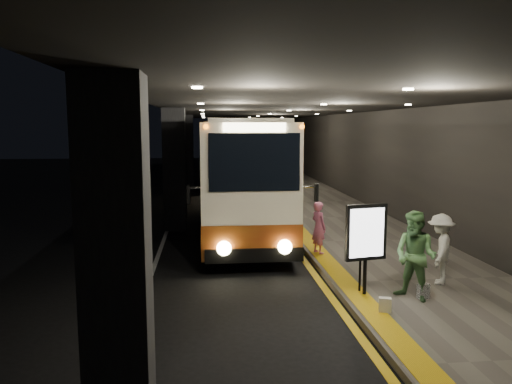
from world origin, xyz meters
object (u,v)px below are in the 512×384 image
info_sign (366,234)px  passenger_waiting_white (440,249)px  coach_second (223,154)px  bag_plain (385,305)px  coach_main (238,178)px  passenger_boarding (319,228)px  passenger_waiting_green (415,256)px  bag_polka (423,291)px  stanchion_post (360,268)px  coach_third (220,149)px

info_sign → passenger_waiting_white: bearing=5.8°
coach_second → bag_plain: bearing=-86.2°
coach_main → passenger_boarding: bearing=-65.6°
coach_main → info_sign: (2.20, -8.06, -0.36)m
passenger_boarding → passenger_waiting_green: 4.15m
passenger_boarding → bag_plain: (0.27, -4.61, -0.60)m
coach_main → passenger_waiting_green: (3.12, -8.48, -0.76)m
coach_second → bag_polka: size_ratio=40.34×
bag_plain → stanchion_post: (-0.11, 1.27, 0.39)m
passenger_waiting_white → bag_plain: (-1.89, -1.63, -0.67)m
coach_third → passenger_boarding: bearing=-85.3°
coach_third → passenger_waiting_white: coach_third is taller
coach_third → stanchion_post: (2.02, -34.83, -1.02)m
coach_second → passenger_waiting_white: bearing=-81.1°
passenger_boarding → passenger_waiting_white: (2.16, -2.98, 0.07)m
stanchion_post → passenger_boarding: bearing=92.8°
coach_main → bag_plain: bearing=-75.5°
coach_main → info_sign: size_ratio=6.27×
coach_main → passenger_waiting_white: coach_main is taller
coach_third → passenger_waiting_white: bearing=-82.0°
coach_main → bag_plain: (2.27, -9.10, -1.55)m
coach_second → bag_plain: (2.31, -24.00, -1.60)m
coach_main → passenger_boarding: size_ratio=8.31×
coach_main → coach_third: coach_main is taller
coach_third → passenger_boarding: size_ratio=7.59×
passenger_boarding → bag_polka: passenger_boarding is taller
coach_second → passenger_boarding: 19.52m
passenger_boarding → bag_plain: size_ratio=5.10×
passenger_boarding → bag_polka: bearing=175.1°
coach_main → stanchion_post: coach_main is taller
coach_second → passenger_waiting_green: (3.17, -23.37, -0.81)m
stanchion_post → coach_third: bearing=93.3°
bag_polka → info_sign: info_sign is taller
info_sign → coach_second: bearing=84.6°
passenger_waiting_green → bag_polka: bearing=64.5°
coach_second → stanchion_post: coach_second is taller
passenger_waiting_green → info_sign: size_ratio=0.95×
coach_third → passenger_waiting_white: 34.71m
passenger_boarding → passenger_waiting_white: size_ratio=0.92×
info_sign → coach_third: bearing=82.4°
passenger_waiting_green → coach_third: bearing=144.7°
passenger_waiting_white → stanchion_post: 2.05m
passenger_boarding → info_sign: 3.63m
passenger_boarding → bag_plain: passenger_boarding is taller
passenger_waiting_white → passenger_waiting_green: bearing=-16.5°
coach_second → stanchion_post: (2.20, -22.73, -1.21)m
coach_second → passenger_boarding: (2.04, -19.38, -1.00)m
coach_main → passenger_waiting_green: coach_main is taller
bag_polka → bag_plain: size_ratio=1.07×
passenger_boarding → coach_second: bearing=-18.0°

